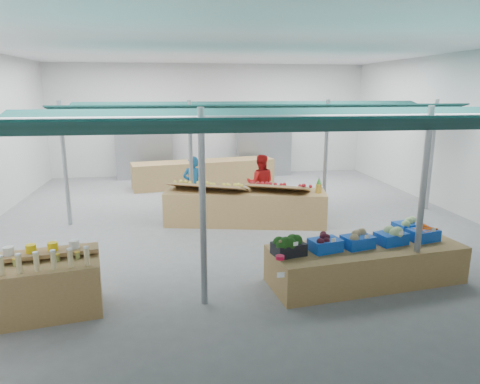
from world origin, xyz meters
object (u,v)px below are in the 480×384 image
at_px(bottle_shelf, 37,287).
at_px(vendor_left, 194,185).
at_px(veg_counter, 366,264).
at_px(vendor_right, 260,183).
at_px(fruit_counter, 245,208).

bearing_deg(bottle_shelf, vendor_left, 53.47).
relative_size(veg_counter, vendor_right, 2.13).
bearing_deg(vendor_left, vendor_right, -167.99).
relative_size(bottle_shelf, fruit_counter, 0.49).
xyz_separation_m(vendor_left, vendor_right, (1.80, 0.00, 0.00)).
bearing_deg(vendor_right, bottle_shelf, 61.03).
height_order(fruit_counter, vendor_left, vendor_left).
height_order(fruit_counter, vendor_right, vendor_right).
bearing_deg(vendor_right, veg_counter, 113.25).
relative_size(fruit_counter, vendor_left, 2.50).
bearing_deg(veg_counter, vendor_left, 113.44).
xyz_separation_m(bottle_shelf, fruit_counter, (3.72, 3.87, -0.02)).
distance_m(bottle_shelf, vendor_right, 6.59).
bearing_deg(vendor_right, vendor_left, 12.01).
distance_m(vendor_left, vendor_right, 1.80).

